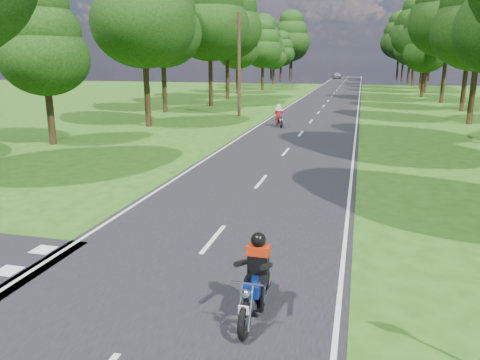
# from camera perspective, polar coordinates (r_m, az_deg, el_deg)

# --- Properties ---
(ground) EXTENTS (160.00, 160.00, 0.00)m
(ground) POSITION_cam_1_polar(r_m,az_deg,el_deg) (10.45, -6.63, -11.19)
(ground) COLOR #275513
(ground) RESTS_ON ground
(main_road) EXTENTS (7.00, 140.00, 0.02)m
(main_road) POSITION_cam_1_polar(r_m,az_deg,el_deg) (59.03, 11.09, 9.93)
(main_road) COLOR black
(main_road) RESTS_ON ground
(road_markings) EXTENTS (7.40, 140.00, 0.01)m
(road_markings) POSITION_cam_1_polar(r_m,az_deg,el_deg) (57.17, 10.84, 9.81)
(road_markings) COLOR silver
(road_markings) RESTS_ON main_road
(treeline) EXTENTS (40.00, 115.35, 14.78)m
(treeline) POSITION_cam_1_polar(r_m,az_deg,el_deg) (68.95, 13.23, 17.32)
(treeline) COLOR black
(treeline) RESTS_ON ground
(telegraph_pole) EXTENTS (1.20, 0.26, 8.00)m
(telegraph_pole) POSITION_cam_1_polar(r_m,az_deg,el_deg) (37.96, -0.11, 13.90)
(telegraph_pole) COLOR #382616
(telegraph_pole) RESTS_ON ground
(rider_near_blue) EXTENTS (0.63, 1.83, 1.52)m
(rider_near_blue) POSITION_cam_1_polar(r_m,az_deg,el_deg) (8.48, 1.89, -11.66)
(rider_near_blue) COLOR navy
(rider_near_blue) RESTS_ON main_road
(rider_far_red) EXTENTS (1.20, 1.89, 1.49)m
(rider_far_red) POSITION_cam_1_polar(r_m,az_deg,el_deg) (32.19, 4.79, 7.83)
(rider_far_red) COLOR #A40C1D
(rider_far_red) RESTS_ON main_road
(distant_car) EXTENTS (2.38, 4.51, 1.46)m
(distant_car) POSITION_cam_1_polar(r_m,az_deg,el_deg) (113.37, 11.70, 12.38)
(distant_car) COLOR #B2B5B9
(distant_car) RESTS_ON main_road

